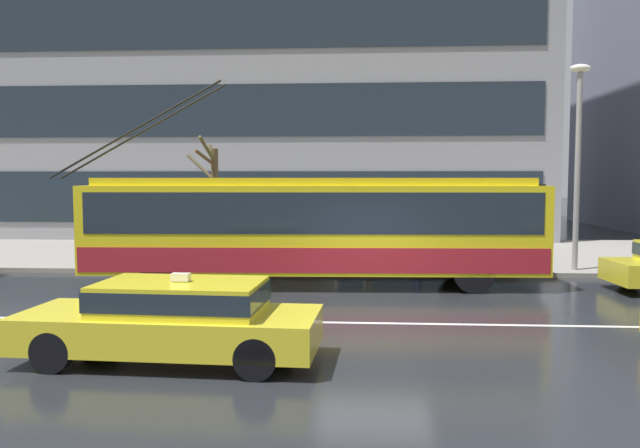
{
  "coord_description": "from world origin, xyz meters",
  "views": [
    {
      "loc": [
        -0.32,
        -13.5,
        2.87
      ],
      "look_at": [
        -1.43,
        3.87,
        1.59
      ],
      "focal_mm": 35.33,
      "sensor_mm": 36.0,
      "label": 1
    }
  ],
  "objects_px": {
    "trolleybus": "(314,226)",
    "pedestrian_approaching_curb": "(418,236)",
    "pedestrian_walking_past": "(228,213)",
    "street_tree_bare": "(213,193)",
    "pedestrian_waiting_by_pole": "(369,236)",
    "street_lamp": "(578,148)",
    "taxi_oncoming_near": "(174,317)",
    "bus_shelter": "(286,206)",
    "pedestrian_at_shelter": "(207,215)"
  },
  "relations": [
    {
      "from": "taxi_oncoming_near",
      "to": "pedestrian_walking_past",
      "type": "bearing_deg",
      "value": 97.64
    },
    {
      "from": "taxi_oncoming_near",
      "to": "pedestrian_waiting_by_pole",
      "type": "relative_size",
      "value": 2.98
    },
    {
      "from": "pedestrian_approaching_curb",
      "to": "pedestrian_walking_past",
      "type": "xyz_separation_m",
      "value": [
        -6.13,
        1.1,
        0.6
      ]
    },
    {
      "from": "pedestrian_at_shelter",
      "to": "street_lamp",
      "type": "xyz_separation_m",
      "value": [
        11.15,
        -0.24,
        2.04
      ]
    },
    {
      "from": "pedestrian_waiting_by_pole",
      "to": "street_lamp",
      "type": "height_order",
      "value": "street_lamp"
    },
    {
      "from": "bus_shelter",
      "to": "pedestrian_approaching_curb",
      "type": "distance_m",
      "value": 4.5
    },
    {
      "from": "trolleybus",
      "to": "pedestrian_waiting_by_pole",
      "type": "distance_m",
      "value": 3.17
    },
    {
      "from": "pedestrian_waiting_by_pole",
      "to": "street_lamp",
      "type": "bearing_deg",
      "value": -4.11
    },
    {
      "from": "pedestrian_approaching_curb",
      "to": "pedestrian_waiting_by_pole",
      "type": "xyz_separation_m",
      "value": [
        -1.51,
        0.1,
        -0.03
      ]
    },
    {
      "from": "pedestrian_at_shelter",
      "to": "street_tree_bare",
      "type": "height_order",
      "value": "street_tree_bare"
    },
    {
      "from": "pedestrian_walking_past",
      "to": "pedestrian_waiting_by_pole",
      "type": "height_order",
      "value": "pedestrian_walking_past"
    },
    {
      "from": "trolleybus",
      "to": "taxi_oncoming_near",
      "type": "height_order",
      "value": "trolleybus"
    },
    {
      "from": "taxi_oncoming_near",
      "to": "bus_shelter",
      "type": "relative_size",
      "value": 1.27
    },
    {
      "from": "taxi_oncoming_near",
      "to": "street_lamp",
      "type": "distance_m",
      "value": 13.62
    },
    {
      "from": "pedestrian_waiting_by_pole",
      "to": "street_tree_bare",
      "type": "relative_size",
      "value": 0.39
    },
    {
      "from": "street_lamp",
      "to": "street_tree_bare",
      "type": "height_order",
      "value": "street_lamp"
    },
    {
      "from": "taxi_oncoming_near",
      "to": "pedestrian_waiting_by_pole",
      "type": "bearing_deg",
      "value": 72.42
    },
    {
      "from": "trolleybus",
      "to": "street_lamp",
      "type": "bearing_deg",
      "value": 16.9
    },
    {
      "from": "taxi_oncoming_near",
      "to": "pedestrian_waiting_by_pole",
      "type": "distance_m",
      "value": 10.44
    },
    {
      "from": "pedestrian_approaching_curb",
      "to": "street_lamp",
      "type": "bearing_deg",
      "value": -4.25
    },
    {
      "from": "trolleybus",
      "to": "pedestrian_approaching_curb",
      "type": "distance_m",
      "value": 4.04
    },
    {
      "from": "pedestrian_approaching_curb",
      "to": "trolleybus",
      "type": "bearing_deg",
      "value": -138.53
    },
    {
      "from": "pedestrian_walking_past",
      "to": "street_tree_bare",
      "type": "height_order",
      "value": "street_tree_bare"
    },
    {
      "from": "trolleybus",
      "to": "pedestrian_approaching_curb",
      "type": "bearing_deg",
      "value": 41.47
    },
    {
      "from": "bus_shelter",
      "to": "pedestrian_walking_past",
      "type": "distance_m",
      "value": 1.93
    },
    {
      "from": "street_lamp",
      "to": "pedestrian_walking_past",
      "type": "bearing_deg",
      "value": 172.34
    },
    {
      "from": "trolleybus",
      "to": "pedestrian_at_shelter",
      "type": "bearing_deg",
      "value": 144.27
    },
    {
      "from": "pedestrian_walking_past",
      "to": "street_tree_bare",
      "type": "relative_size",
      "value": 0.47
    },
    {
      "from": "pedestrian_approaching_curb",
      "to": "street_lamp",
      "type": "relative_size",
      "value": 0.27
    },
    {
      "from": "pedestrian_walking_past",
      "to": "street_tree_bare",
      "type": "xyz_separation_m",
      "value": [
        -0.56,
        0.33,
        0.66
      ]
    },
    {
      "from": "taxi_oncoming_near",
      "to": "pedestrian_approaching_curb",
      "type": "bearing_deg",
      "value": 64.67
    },
    {
      "from": "bus_shelter",
      "to": "pedestrian_at_shelter",
      "type": "distance_m",
      "value": 2.71
    },
    {
      "from": "trolleybus",
      "to": "bus_shelter",
      "type": "distance_m",
      "value": 4.14
    },
    {
      "from": "pedestrian_at_shelter",
      "to": "pedestrian_waiting_by_pole",
      "type": "relative_size",
      "value": 1.25
    },
    {
      "from": "pedestrian_at_shelter",
      "to": "pedestrian_approaching_curb",
      "type": "xyz_separation_m",
      "value": [
        6.54,
        0.11,
        -0.61
      ]
    },
    {
      "from": "taxi_oncoming_near",
      "to": "pedestrian_waiting_by_pole",
      "type": "height_order",
      "value": "pedestrian_waiting_by_pole"
    },
    {
      "from": "pedestrian_walking_past",
      "to": "street_lamp",
      "type": "relative_size",
      "value": 0.32
    },
    {
      "from": "pedestrian_walking_past",
      "to": "street_tree_bare",
      "type": "bearing_deg",
      "value": 149.43
    },
    {
      "from": "bus_shelter",
      "to": "street_lamp",
      "type": "xyz_separation_m",
      "value": [
        8.84,
        -1.62,
        1.8
      ]
    },
    {
      "from": "taxi_oncoming_near",
      "to": "bus_shelter",
      "type": "height_order",
      "value": "bus_shelter"
    },
    {
      "from": "street_tree_bare",
      "to": "pedestrian_at_shelter",
      "type": "bearing_deg",
      "value": -84.44
    },
    {
      "from": "taxi_oncoming_near",
      "to": "pedestrian_walking_past",
      "type": "distance_m",
      "value": 11.09
    },
    {
      "from": "trolleybus",
      "to": "pedestrian_waiting_by_pole",
      "type": "xyz_separation_m",
      "value": [
        1.49,
        2.75,
        -0.51
      ]
    },
    {
      "from": "taxi_oncoming_near",
      "to": "pedestrian_at_shelter",
      "type": "xyz_separation_m",
      "value": [
        -1.88,
        9.74,
        1.01
      ]
    },
    {
      "from": "pedestrian_approaching_curb",
      "to": "street_tree_bare",
      "type": "distance_m",
      "value": 6.96
    },
    {
      "from": "bus_shelter",
      "to": "pedestrian_at_shelter",
      "type": "height_order",
      "value": "bus_shelter"
    },
    {
      "from": "pedestrian_approaching_curb",
      "to": "pedestrian_walking_past",
      "type": "bearing_deg",
      "value": 169.81
    },
    {
      "from": "bus_shelter",
      "to": "pedestrian_walking_past",
      "type": "xyz_separation_m",
      "value": [
        -1.9,
        -0.18,
        -0.26
      ]
    },
    {
      "from": "taxi_oncoming_near",
      "to": "pedestrian_walking_past",
      "type": "xyz_separation_m",
      "value": [
        -1.47,
        10.95,
        1.0
      ]
    },
    {
      "from": "street_lamp",
      "to": "pedestrian_waiting_by_pole",
      "type": "bearing_deg",
      "value": 175.89
    }
  ]
}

